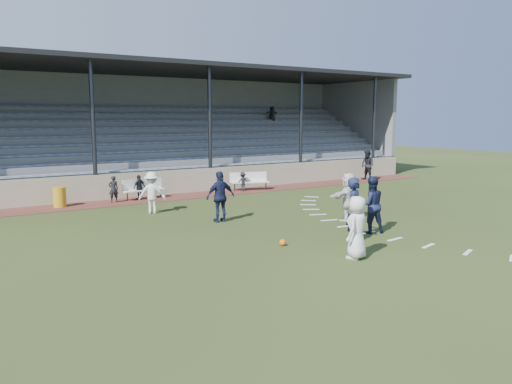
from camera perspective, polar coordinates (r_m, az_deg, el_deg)
ground at (r=15.37m, az=5.06°, el=-5.96°), size 90.00×90.00×0.00m
cinder_track at (r=24.35m, az=-10.21°, el=-0.66°), size 34.00×2.00×0.02m
retaining_wall at (r=25.23m, az=-11.16°, el=0.98°), size 34.00×0.18×1.20m
bench_left at (r=24.13m, az=-12.78°, el=0.55°), size 2.03×0.66×0.95m
bench_right at (r=26.41m, az=-0.79°, el=1.44°), size 2.02×1.08×0.95m
trash_bin at (r=23.04m, az=-21.52°, el=-0.54°), size 0.53×0.53×0.85m
football at (r=15.12m, az=3.08°, el=-5.79°), size 0.20×0.20×0.20m
player_white_lead at (r=13.88m, az=11.46°, el=-4.00°), size 1.00×0.87×1.73m
player_navy_lead at (r=15.70m, az=11.22°, el=-2.02°), size 0.87×0.84×2.01m
player_navy_mid at (r=17.06m, az=12.98°, el=-1.41°), size 1.13×1.01×1.91m
player_white_wing at (r=20.49m, az=-11.80°, el=-0.09°), size 1.24×1.04×1.67m
player_navy_wing at (r=18.41m, az=-4.08°, el=-0.53°), size 1.12×0.50×1.89m
player_white_back at (r=18.92m, az=10.49°, el=-0.53°), size 1.76×0.88×1.81m
official at (r=31.37m, az=12.63°, el=3.02°), size 0.76×0.95×1.85m
sub_left_near at (r=23.47m, az=-15.98°, el=0.32°), size 0.46×0.32×1.21m
sub_left_far at (r=23.97m, az=-13.19°, el=0.53°), size 0.74×0.53×1.16m
sub_right at (r=26.10m, az=-1.52°, el=1.20°), size 0.70×0.48×0.99m
grandstand at (r=29.51m, az=-14.63°, el=5.06°), size 34.60×9.00×6.61m
penalty_arc at (r=18.12m, az=15.46°, el=-3.99°), size 3.89×14.63×0.01m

